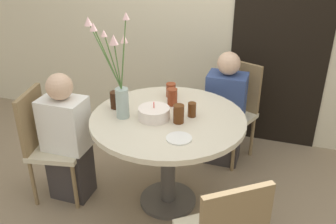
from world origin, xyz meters
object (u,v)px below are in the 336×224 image
Objects in this scene: birthday_cake at (154,113)px; drink_glass_0 at (179,114)px; side_plate at (179,138)px; drink_glass_3 at (115,100)px; chair_left_flank at (48,139)px; drink_glass_2 at (172,97)px; drink_glass_4 at (192,110)px; person_guest at (225,113)px; flower_vase at (118,82)px; drink_glass_1 at (171,90)px; chair_far_back at (234,106)px; person_boy at (67,142)px.

drink_glass_0 is (0.18, -0.00, 0.02)m from birthday_cake.
side_plate is 1.31× the size of drink_glass_3.
drink_glass_2 is (0.91, 0.38, 0.33)m from chair_left_flank.
drink_glass_4 reaches higher than side_plate.
person_guest is (0.73, 0.72, -0.34)m from drink_glass_3.
chair_left_flank is 5.34× the size of side_plate.
chair_left_flank is 0.82m from flower_vase.
chair_left_flank reaches higher than drink_glass_1.
chair_left_flank is 1.10m from drink_glass_0.
chair_left_flank is at bearing -167.47° from drink_glass_4.
drink_glass_1 is (-0.19, 0.41, -0.01)m from drink_glass_0.
chair_far_back is at bearing 67.74° from person_guest.
drink_glass_4 is at bearing -88.26° from chair_left_flank.
side_plate is 1.53× the size of drink_glass_1.
flower_vase is 0.72m from person_boy.
drink_glass_2 reaches higher than drink_glass_4.
flower_vase is at bearing -133.10° from drink_glass_2.
person_guest is (0.21, 0.79, -0.34)m from drink_glass_0.
side_plate is at bearing -77.40° from chair_far_back.
chair_left_flank reaches higher than side_plate.
drink_glass_4 is (0.06, 0.12, -0.01)m from drink_glass_0.
drink_glass_0 is 0.12× the size of person_boy.
drink_glass_2 is at bearing -122.07° from person_guest.
flower_vase reaches higher than person_guest.
person_guest is 1.40m from person_boy.
side_plate is (0.49, -0.16, -0.27)m from flower_vase.
flower_vase is 5.73× the size of drink_glass_2.
flower_vase is 5.81× the size of drink_glass_3.
drink_glass_3 is at bearing -155.05° from drink_glass_2.
chair_left_flank reaches higher than drink_glass_4.
person_boy is at bearing -154.45° from drink_glass_3.
birthday_cake is at bearing -93.34° from chair_far_back.
drink_glass_2 is (-0.20, 0.48, 0.06)m from side_plate.
chair_left_flank is at bearing -147.94° from drink_glass_1.
drink_glass_2 is 1.01× the size of drink_glass_3.
drink_glass_4 is (1.10, 0.24, 0.31)m from chair_left_flank.
drink_glass_4 is (0.25, -0.29, -0.00)m from drink_glass_1.
chair_left_flank is at bearing -118.47° from chair_far_back.
side_plate is 0.16× the size of person_guest.
person_guest is (0.14, 1.01, -0.28)m from side_plate.
flower_vase is 0.70× the size of person_guest.
drink_glass_3 is at bearing -175.75° from drink_glass_4.
chair_far_back is 0.85m from drink_glass_2.
flower_vase is 1.19m from person_guest.
chair_left_flank reaches higher than drink_glass_3.
drink_glass_1 is at bearing -68.73° from chair_left_flank.
person_boy is (-0.75, -0.35, -0.34)m from drink_glass_2.
drink_glass_3 is 1.08m from person_guest.
drink_glass_0 is 1.20× the size of drink_glass_1.
side_plate is at bearing -67.82° from drink_glass_1.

